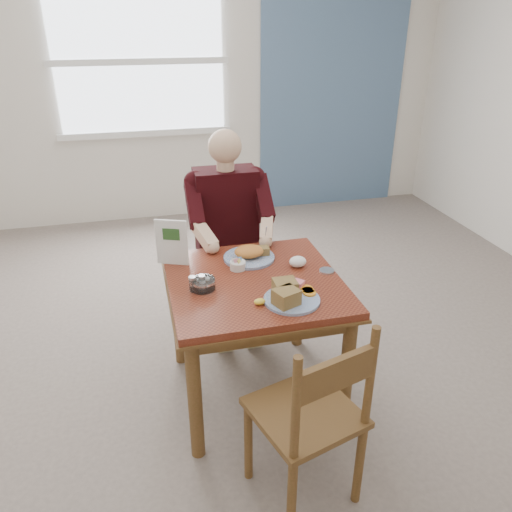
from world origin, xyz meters
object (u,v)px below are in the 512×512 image
object	(u,v)px
diner	(228,220)
far_plate	(250,254)
near_plate	(289,295)
chair_near	(311,417)
chair_far	(227,260)
table	(254,298)

from	to	relation	value
diner	far_plate	distance (m)	0.46
near_plate	chair_near	bearing A→B (deg)	-95.65
chair_near	far_plate	distance (m)	1.05
chair_far	chair_near	xyz separation A→B (m)	(0.06, -1.55, 0.00)
chair_far	near_plate	size ratio (longest dim) A/B	2.84
table	near_plate	world-z (taller)	near_plate
diner	near_plate	world-z (taller)	diner
chair_far	far_plate	xyz separation A→B (m)	(0.04, -0.55, 0.30)
chair_far	table	bearing A→B (deg)	-90.00
chair_near	table	bearing A→B (deg)	94.74
chair_near	near_plate	xyz separation A→B (m)	(0.05, 0.50, 0.31)
table	diner	xyz separation A→B (m)	(0.00, 0.71, 0.17)
far_plate	table	bearing A→B (deg)	-98.06
near_plate	far_plate	bearing A→B (deg)	98.76
chair_near	far_plate	world-z (taller)	chair_near
table	far_plate	size ratio (longest dim) A/B	2.89
table	diner	world-z (taller)	diner
chair_near	chair_far	bearing A→B (deg)	92.31
diner	near_plate	distance (m)	0.97
far_plate	diner	bearing A→B (deg)	94.35
near_plate	far_plate	xyz separation A→B (m)	(-0.08, 0.50, -0.00)
chair_near	near_plate	world-z (taller)	chair_near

